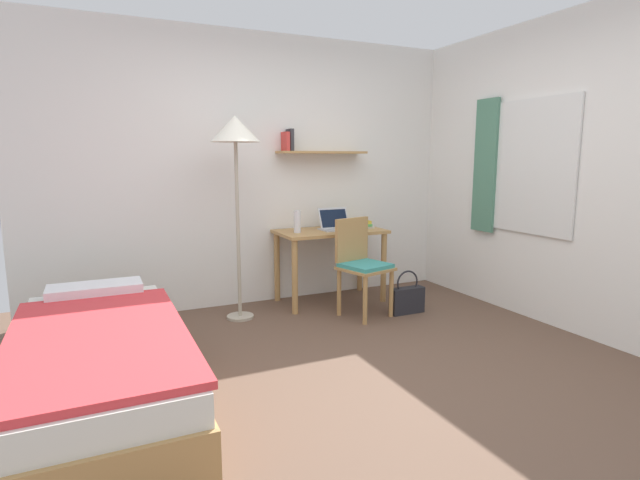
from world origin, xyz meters
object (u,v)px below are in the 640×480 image
object	(u,v)px
book_stack	(361,224)
laptop	(335,224)
desk_chair	(361,262)
standing_lamp	(235,139)
desk	(330,243)
water_bottle	(297,222)
handbag	(407,299)
bed	(101,366)

from	to	relation	value
book_stack	laptop	bearing A→B (deg)	-178.76
desk_chair	standing_lamp	world-z (taller)	standing_lamp
desk	desk_chair	size ratio (longest dim) A/B	1.19
water_bottle	book_stack	world-z (taller)	water_bottle
book_stack	handbag	xyz separation A→B (m)	(0.12, -0.67, -0.62)
bed	standing_lamp	xyz separation A→B (m)	(1.17, 1.22, 1.35)
standing_lamp	bed	bearing A→B (deg)	-133.82
handbag	standing_lamp	bearing A→B (deg)	160.43
standing_lamp	book_stack	size ratio (longest dim) A/B	7.27
book_stack	bed	bearing A→B (deg)	-151.23
bed	standing_lamp	bearing A→B (deg)	46.18
handbag	bed	bearing A→B (deg)	-164.93
desk_chair	standing_lamp	distance (m)	1.55
bed	handbag	distance (m)	2.71
laptop	desk_chair	bearing A→B (deg)	-89.74
desk_chair	laptop	distance (m)	0.59
bed	water_bottle	world-z (taller)	water_bottle
desk_chair	standing_lamp	size ratio (longest dim) A/B	0.50
desk	water_bottle	bearing A→B (deg)	-175.41
standing_lamp	water_bottle	xyz separation A→B (m)	(0.61, 0.11, -0.75)
standing_lamp	water_bottle	size ratio (longest dim) A/B	8.38
bed	desk_chair	size ratio (longest dim) A/B	2.33
laptop	book_stack	size ratio (longest dim) A/B	1.31
desk_chair	laptop	world-z (taller)	laptop
desk_chair	book_stack	bearing A→B (deg)	60.42
standing_lamp	handbag	size ratio (longest dim) A/B	4.39
desk_chair	handbag	size ratio (longest dim) A/B	2.18
desk	standing_lamp	bearing A→B (deg)	-171.67
desk	handbag	bearing A→B (deg)	-54.24
desk	water_bottle	distance (m)	0.44
standing_lamp	laptop	size ratio (longest dim) A/B	5.55
desk_chair	handbag	distance (m)	0.56
bed	desk	bearing A→B (deg)	32.43
bed	handbag	xyz separation A→B (m)	(2.62, 0.70, -0.10)
book_stack	handbag	bearing A→B (deg)	-80.21
handbag	book_stack	bearing A→B (deg)	99.79
bed	standing_lamp	size ratio (longest dim) A/B	1.16
book_stack	water_bottle	bearing A→B (deg)	-176.75
water_bottle	standing_lamp	bearing A→B (deg)	-169.47
water_bottle	book_stack	size ratio (longest dim) A/B	0.87
desk	standing_lamp	size ratio (longest dim) A/B	0.59
desk_chair	book_stack	size ratio (longest dim) A/B	3.61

